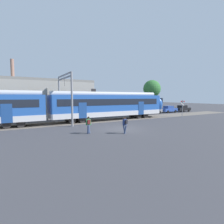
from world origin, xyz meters
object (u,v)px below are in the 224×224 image
(pedestrian_green, at_px, (89,124))
(crossing_signal, at_px, (182,106))
(parked_car_blue, at_px, (169,109))
(pedestrian_navy, at_px, (125,124))
(commuter_train, at_px, (53,107))
(parked_car_grey, at_px, (153,110))
(parked_car_black, at_px, (183,108))

(pedestrian_green, xyz_separation_m, crossing_signal, (19.68, 4.89, 1.02))
(parked_car_blue, xyz_separation_m, crossing_signal, (-4.82, -7.41, 1.23))
(pedestrian_green, xyz_separation_m, pedestrian_navy, (3.04, -1.74, 0.00))
(commuter_train, bearing_deg, crossing_signal, -8.29)
(pedestrian_navy, bearing_deg, pedestrian_green, 150.20)
(parked_car_grey, relative_size, parked_car_black, 1.00)
(parked_car_black, bearing_deg, commuter_train, -171.95)
(pedestrian_navy, relative_size, crossing_signal, 0.56)
(commuter_train, relative_size, pedestrian_navy, 22.83)
(pedestrian_navy, relative_size, parked_car_grey, 0.42)
(parked_car_black, height_order, crossing_signal, crossing_signal)
(parked_car_black, xyz_separation_m, crossing_signal, (-9.62, -7.51, 1.23))
(commuter_train, xyz_separation_m, parked_car_blue, (26.24, 4.29, -1.47))
(parked_car_grey, bearing_deg, parked_car_blue, 3.20)
(crossing_signal, bearing_deg, parked_car_black, 37.97)
(parked_car_black, bearing_deg, pedestrian_navy, -151.70)
(parked_car_blue, bearing_deg, pedestrian_navy, -146.80)
(pedestrian_green, relative_size, pedestrian_navy, 1.00)
(commuter_train, xyz_separation_m, parked_car_grey, (21.11, 4.01, -1.47))
(parked_car_grey, bearing_deg, commuter_train, -169.25)
(parked_car_grey, distance_m, crossing_signal, 7.24)
(pedestrian_green, height_order, parked_car_grey, pedestrian_green)
(pedestrian_navy, xyz_separation_m, crossing_signal, (16.64, 6.63, 1.02))
(parked_car_blue, distance_m, crossing_signal, 8.93)
(pedestrian_green, xyz_separation_m, parked_car_black, (29.30, 12.40, -0.21))
(commuter_train, xyz_separation_m, pedestrian_green, (1.74, -8.01, -1.26))
(parked_car_grey, xyz_separation_m, crossing_signal, (0.31, -7.13, 1.23))
(commuter_train, height_order, parked_car_blue, commuter_train)
(pedestrian_green, bearing_deg, parked_car_grey, 31.82)
(commuter_train, relative_size, pedestrian_green, 22.83)
(parked_car_grey, xyz_separation_m, parked_car_blue, (5.13, 0.29, 0.00))
(commuter_train, distance_m, pedestrian_navy, 10.93)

